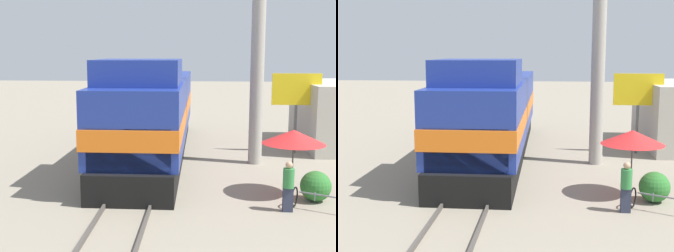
{
  "view_description": "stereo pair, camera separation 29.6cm",
  "coord_description": "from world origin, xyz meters",
  "views": [
    {
      "loc": [
        2.26,
        -16.7,
        4.84
      ],
      "look_at": [
        1.2,
        -1.93,
        2.47
      ],
      "focal_mm": 50.0,
      "sensor_mm": 36.0,
      "label": 1
    },
    {
      "loc": [
        2.56,
        -16.68,
        4.84
      ],
      "look_at": [
        1.2,
        -1.93,
        2.47
      ],
      "focal_mm": 50.0,
      "sensor_mm": 36.0,
      "label": 2
    }
  ],
  "objects": [
    {
      "name": "ground_plane",
      "position": [
        0.0,
        0.0,
        0.0
      ],
      "size": [
        120.0,
        120.0,
        0.0
      ],
      "primitive_type": "plane",
      "color": "gray"
    },
    {
      "name": "rail_near",
      "position": [
        -0.72,
        0.0,
        0.07
      ],
      "size": [
        0.08,
        30.16,
        0.15
      ],
      "primitive_type": "cube",
      "color": "#4C4742",
      "rests_on": "ground_plane"
    },
    {
      "name": "rail_far",
      "position": [
        0.72,
        0.0,
        0.07
      ],
      "size": [
        0.08,
        30.16,
        0.15
      ],
      "primitive_type": "cube",
      "color": "#4C4742",
      "rests_on": "ground_plane"
    },
    {
      "name": "locomotive",
      "position": [
        0.0,
        4.34,
        1.97
      ],
      "size": [
        3.21,
        15.39,
        4.55
      ],
      "color": "black",
      "rests_on": "ground_plane"
    },
    {
      "name": "utility_pole",
      "position": [
        4.62,
        3.48,
        4.7
      ],
      "size": [
        1.8,
        0.58,
        9.35
      ],
      "color": "#9E998E",
      "rests_on": "ground_plane"
    },
    {
      "name": "vendor_umbrella",
      "position": [
        5.35,
        -1.1,
        2.02
      ],
      "size": [
        2.11,
        2.11,
        2.26
      ],
      "color": "#4C4C4C",
      "rests_on": "ground_plane"
    },
    {
      "name": "billboard_sign",
      "position": [
        6.77,
        5.82,
        2.86
      ],
      "size": [
        2.32,
        0.12,
        3.81
      ],
      "color": "#595959",
      "rests_on": "ground_plane"
    },
    {
      "name": "shrub_cluster",
      "position": [
        6.01,
        -1.68,
        0.5
      ],
      "size": [
        1.0,
        1.0,
        1.0
      ],
      "primitive_type": "sphere",
      "color": "#2D722D",
      "rests_on": "ground_plane"
    },
    {
      "name": "person_bystander",
      "position": [
        4.92,
        -2.77,
        0.84
      ],
      "size": [
        0.34,
        0.34,
        1.57
      ],
      "color": "#2D3347",
      "rests_on": "ground_plane"
    },
    {
      "name": "bicycle",
      "position": [
        6.05,
        -2.78,
        0.34
      ],
      "size": [
        2.03,
        1.47,
        0.66
      ],
      "rotation": [
        0.0,
        0.0,
        -2.04
      ],
      "color": "black",
      "rests_on": "ground_plane"
    }
  ]
}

